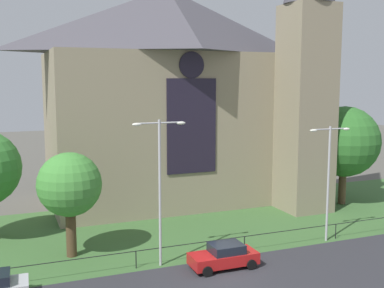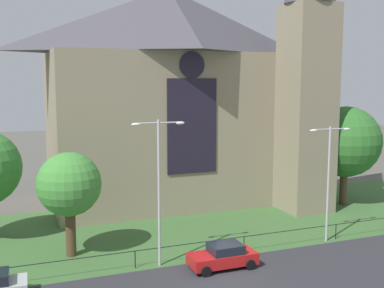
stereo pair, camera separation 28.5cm
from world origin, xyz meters
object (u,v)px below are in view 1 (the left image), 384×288
at_px(streetlamp_near, 160,175).
at_px(parked_car_red, 224,256).
at_px(tree_right_far, 344,142).
at_px(tree_left_near, 69,185).
at_px(streetlamp_far, 329,169).
at_px(church_building, 178,94).

distance_m(streetlamp_near, parked_car_red, 6.40).
distance_m(tree_right_far, streetlamp_near, 22.12).
xyz_separation_m(tree_left_near, tree_right_far, (25.53, 4.45, 1.11)).
xyz_separation_m(tree_left_near, streetlamp_near, (4.96, -3.69, 0.97)).
distance_m(streetlamp_near, streetlamp_far, 12.60).
bearing_deg(parked_car_red, streetlamp_near, -26.73).
relative_size(tree_left_near, tree_right_far, 0.75).
xyz_separation_m(streetlamp_near, streetlamp_far, (12.59, 0.00, -0.46)).
height_order(church_building, streetlamp_far, church_building).
relative_size(tree_left_near, parked_car_red, 1.65).
xyz_separation_m(church_building, tree_left_near, (-11.71, -11.52, -5.49)).
relative_size(streetlamp_near, streetlamp_far, 1.10).
bearing_deg(tree_right_far, tree_left_near, -170.11).
bearing_deg(parked_car_red, tree_right_far, -149.55).
xyz_separation_m(tree_right_far, streetlamp_near, (-20.57, -8.14, -0.13)).
bearing_deg(parked_car_red, church_building, -100.49).
bearing_deg(streetlamp_near, streetlamp_far, 0.00).
distance_m(church_building, parked_car_red, 19.76).
xyz_separation_m(church_building, tree_right_far, (13.82, -7.07, -4.39)).
bearing_deg(tree_right_far, streetlamp_near, -158.42).
relative_size(streetlamp_far, parked_car_red, 1.98).
xyz_separation_m(tree_right_far, parked_car_red, (-17.02, -9.94, -5.14)).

